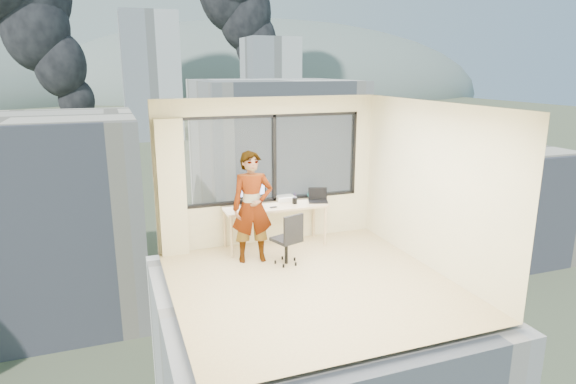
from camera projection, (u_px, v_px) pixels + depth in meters
name	position (u px, v px, depth m)	size (l,w,h in m)	color
floor	(311.00, 283.00, 7.22)	(4.00, 4.00, 0.01)	#D3C189
ceiling	(314.00, 105.00, 6.58)	(4.00, 4.00, 0.01)	white
wall_front	(387.00, 245.00, 5.08)	(4.00, 0.01, 2.60)	#F1E6BA
wall_left	(168.00, 212.00, 6.23)	(0.01, 4.00, 2.60)	#F1E6BA
wall_right	(432.00, 187.00, 7.56)	(0.01, 4.00, 2.60)	#F1E6BA
window_wall	(271.00, 158.00, 8.68)	(3.30, 0.16, 1.55)	black
curtain	(172.00, 188.00, 8.07)	(0.45, 0.14, 2.30)	beige
desk	(275.00, 226.00, 8.64)	(1.80, 0.60, 0.75)	beige
chair	(286.00, 238.00, 7.84)	(0.45, 0.45, 0.88)	black
person	(252.00, 207.00, 7.87)	(0.66, 0.43, 1.82)	#2D2D33
monitor	(252.00, 191.00, 8.44)	(0.54, 0.12, 0.54)	black
game_console	(285.00, 198.00, 8.86)	(0.33, 0.28, 0.08)	white
laptop	(318.00, 196.00, 8.74)	(0.34, 0.36, 0.22)	black
cellphone	(273.00, 207.00, 8.42)	(0.12, 0.05, 0.01)	black
pen_cup	(295.00, 201.00, 8.65)	(0.09, 0.09, 0.11)	black
handbag	(314.00, 194.00, 8.93)	(0.25, 0.13, 0.19)	#0C4A48
exterior_ground	(122.00, 140.00, 119.91)	(400.00, 400.00, 0.04)	#515B3D
near_bldg_a	(17.00, 221.00, 33.26)	(16.00, 12.00, 14.00)	beige
near_bldg_b	(273.00, 165.00, 47.28)	(14.00, 13.00, 16.00)	white
near_bldg_c	(494.00, 204.00, 44.90)	(12.00, 10.00, 10.00)	beige
far_tower_b	(151.00, 77.00, 118.88)	(13.00, 13.00, 30.00)	silver
far_tower_c	(270.00, 82.00, 149.89)	(15.00, 15.00, 26.00)	silver
hill_b	(265.00, 94.00, 335.25)	(300.00, 220.00, 96.00)	slate
tree_b	(251.00, 301.00, 27.27)	(7.60, 7.60, 9.00)	#1C4316
tree_c	(355.00, 183.00, 53.16)	(8.40, 8.40, 10.00)	#1C4316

